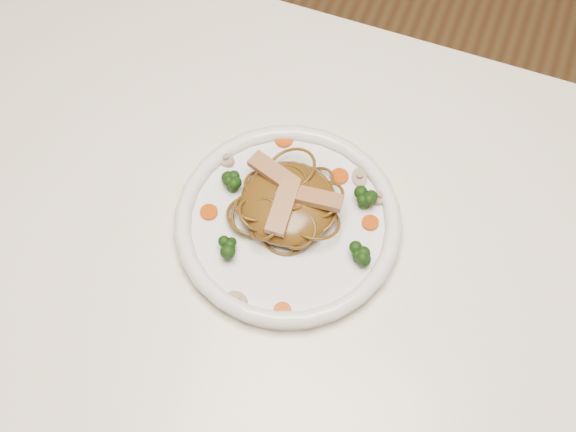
% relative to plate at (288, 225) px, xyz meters
% --- Properties ---
extents(ground, '(4.00, 4.00, 0.00)m').
position_rel_plate_xyz_m(ground, '(0.04, -0.06, -0.76)').
color(ground, brown).
rests_on(ground, ground).
extents(table, '(1.20, 0.80, 0.75)m').
position_rel_plate_xyz_m(table, '(0.04, -0.06, -0.11)').
color(table, white).
rests_on(table, ground).
extents(plate, '(0.35, 0.35, 0.02)m').
position_rel_plate_xyz_m(plate, '(0.00, 0.00, 0.00)').
color(plate, white).
rests_on(plate, table).
extents(noodle_mound, '(0.15, 0.15, 0.04)m').
position_rel_plate_xyz_m(noodle_mound, '(-0.01, 0.02, 0.02)').
color(noodle_mound, brown).
rests_on(noodle_mound, plate).
extents(chicken_a, '(0.07, 0.03, 0.01)m').
position_rel_plate_xyz_m(chicken_a, '(0.02, 0.02, 0.05)').
color(chicken_a, tan).
rests_on(chicken_a, noodle_mound).
extents(chicken_b, '(0.07, 0.04, 0.01)m').
position_rel_plate_xyz_m(chicken_b, '(-0.03, 0.04, 0.05)').
color(chicken_b, tan).
rests_on(chicken_b, noodle_mound).
extents(chicken_c, '(0.03, 0.07, 0.01)m').
position_rel_plate_xyz_m(chicken_c, '(-0.01, -0.00, 0.05)').
color(chicken_c, tan).
rests_on(chicken_c, noodle_mound).
extents(broccoli_0, '(0.03, 0.03, 0.03)m').
position_rel_plate_xyz_m(broccoli_0, '(0.08, 0.05, 0.02)').
color(broccoli_0, '#15340A').
rests_on(broccoli_0, plate).
extents(broccoli_1, '(0.03, 0.03, 0.03)m').
position_rel_plate_xyz_m(broccoli_1, '(-0.08, 0.02, 0.02)').
color(broccoli_1, '#15340A').
rests_on(broccoli_1, plate).
extents(broccoli_2, '(0.03, 0.03, 0.03)m').
position_rel_plate_xyz_m(broccoli_2, '(-0.05, -0.06, 0.02)').
color(broccoli_2, '#15340A').
rests_on(broccoli_2, plate).
extents(broccoli_3, '(0.03, 0.03, 0.03)m').
position_rel_plate_xyz_m(broccoli_3, '(0.09, -0.02, 0.02)').
color(broccoli_3, '#15340A').
rests_on(broccoli_3, plate).
extents(carrot_0, '(0.02, 0.02, 0.00)m').
position_rel_plate_xyz_m(carrot_0, '(0.04, 0.08, 0.01)').
color(carrot_0, '#CB4E07').
rests_on(carrot_0, plate).
extents(carrot_1, '(0.02, 0.02, 0.00)m').
position_rel_plate_xyz_m(carrot_1, '(-0.09, -0.02, 0.01)').
color(carrot_1, '#CB4E07').
rests_on(carrot_1, plate).
extents(carrot_2, '(0.02, 0.02, 0.00)m').
position_rel_plate_xyz_m(carrot_2, '(0.09, 0.03, 0.01)').
color(carrot_2, '#CB4E07').
rests_on(carrot_2, plate).
extents(carrot_3, '(0.03, 0.03, 0.00)m').
position_rel_plate_xyz_m(carrot_3, '(-0.05, 0.11, 0.01)').
color(carrot_3, '#CB4E07').
rests_on(carrot_3, plate).
extents(carrot_4, '(0.03, 0.03, 0.00)m').
position_rel_plate_xyz_m(carrot_4, '(0.03, -0.11, 0.01)').
color(carrot_4, '#CB4E07').
rests_on(carrot_4, plate).
extents(mushroom_0, '(0.03, 0.03, 0.01)m').
position_rel_plate_xyz_m(mushroom_0, '(-0.02, -0.11, 0.01)').
color(mushroom_0, tan).
rests_on(mushroom_0, plate).
extents(mushroom_1, '(0.03, 0.03, 0.01)m').
position_rel_plate_xyz_m(mushroom_1, '(0.09, 0.07, 0.01)').
color(mushroom_1, tan).
rests_on(mushroom_1, plate).
extents(mushroom_2, '(0.03, 0.03, 0.01)m').
position_rel_plate_xyz_m(mushroom_2, '(-0.10, 0.05, 0.01)').
color(mushroom_2, tan).
rests_on(mushroom_2, plate).
extents(mushroom_3, '(0.03, 0.03, 0.01)m').
position_rel_plate_xyz_m(mushroom_3, '(0.06, 0.09, 0.01)').
color(mushroom_3, tan).
rests_on(mushroom_3, plate).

